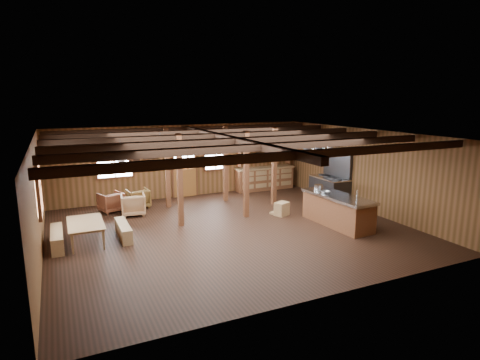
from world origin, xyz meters
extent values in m
cube|color=black|center=(0.00, 0.00, -0.01)|extent=(10.00, 9.00, 0.02)
cube|color=black|center=(0.00, 0.00, 2.81)|extent=(10.00, 9.00, 0.02)
cube|color=#543618|center=(-5.01, 0.00, 1.40)|extent=(0.02, 9.00, 2.80)
cube|color=#543618|center=(5.01, 0.00, 1.40)|extent=(0.02, 9.00, 2.80)
cube|color=#543618|center=(0.00, 4.51, 1.40)|extent=(10.00, 0.02, 2.80)
cube|color=#543618|center=(0.00, -4.51, 1.40)|extent=(10.00, 0.02, 2.80)
cube|color=black|center=(0.00, -3.50, 2.68)|extent=(9.80, 0.12, 0.18)
cube|color=black|center=(0.00, -2.00, 2.68)|extent=(9.80, 0.12, 0.18)
cube|color=black|center=(0.00, -0.50, 2.68)|extent=(9.80, 0.12, 0.18)
cube|color=black|center=(0.00, 1.00, 2.68)|extent=(9.80, 0.12, 0.18)
cube|color=black|center=(0.00, 2.50, 2.68)|extent=(9.80, 0.12, 0.18)
cube|color=black|center=(0.00, 3.80, 2.68)|extent=(9.80, 0.12, 0.18)
cube|color=black|center=(0.00, 0.00, 2.68)|extent=(0.18, 8.82, 0.18)
cube|color=#4A2715|center=(-1.20, 1.00, 1.40)|extent=(0.15, 0.15, 2.80)
cube|color=#4A2715|center=(-1.00, 3.20, 1.40)|extent=(0.15, 0.15, 2.80)
cube|color=#4A2715|center=(1.00, 1.00, 1.40)|extent=(0.15, 0.15, 2.80)
cube|color=#4A2715|center=(1.20, 3.20, 1.40)|extent=(0.15, 0.15, 2.80)
cube|color=#4A2715|center=(2.60, 2.00, 1.40)|extent=(0.15, 0.15, 2.80)
cube|color=brown|center=(0.00, 4.45, 0.55)|extent=(0.90, 0.06, 1.10)
cube|color=#4A2715|center=(-0.48, 4.45, 1.05)|extent=(0.06, 0.08, 2.10)
cube|color=#4A2715|center=(0.48, 4.45, 1.05)|extent=(0.06, 0.08, 2.10)
cube|color=#4A2715|center=(0.00, 4.45, 2.12)|extent=(1.02, 0.08, 0.06)
cube|color=white|center=(0.00, 4.45, 1.55)|extent=(0.84, 0.02, 0.90)
cube|color=white|center=(-2.60, 4.46, 1.60)|extent=(1.20, 0.02, 1.20)
cube|color=#4A2715|center=(-2.60, 4.46, 1.60)|extent=(1.32, 0.06, 1.32)
cube|color=white|center=(1.30, 4.46, 1.60)|extent=(0.90, 0.02, 1.20)
cube|color=#4A2715|center=(1.30, 4.46, 1.60)|extent=(1.02, 0.06, 1.32)
cube|color=white|center=(-4.96, 0.50, 1.60)|extent=(0.02, 1.20, 1.20)
cube|color=#4A2715|center=(-4.96, 0.50, 1.60)|extent=(0.14, 1.24, 1.32)
cube|color=silver|center=(-1.30, 4.46, 1.80)|extent=(0.50, 0.03, 0.40)
cube|color=black|center=(-1.30, 4.45, 1.80)|extent=(0.55, 0.02, 0.45)
cube|color=silver|center=(-1.90, 4.46, 1.70)|extent=(0.35, 0.03, 0.45)
cube|color=black|center=(-1.90, 4.45, 1.70)|extent=(0.40, 0.02, 0.50)
cube|color=silver|center=(-1.30, 4.46, 1.30)|extent=(0.40, 0.03, 0.30)
cube|color=black|center=(-1.30, 4.45, 1.30)|extent=(0.45, 0.02, 0.35)
cube|color=brown|center=(3.40, 4.20, 0.45)|extent=(2.50, 0.55, 0.90)
cube|color=#936843|center=(3.40, 4.18, 0.93)|extent=(2.55, 0.60, 0.06)
cube|color=brown|center=(3.40, 4.25, 1.40)|extent=(2.30, 0.35, 0.04)
cube|color=brown|center=(3.40, 4.25, 1.75)|extent=(2.30, 0.35, 0.04)
cube|color=brown|center=(3.40, 4.25, 2.10)|extent=(2.30, 0.35, 0.04)
cube|color=brown|center=(2.25, 4.25, 1.75)|extent=(0.04, 0.35, 1.40)
cube|color=brown|center=(4.55, 4.25, 1.75)|extent=(0.04, 0.35, 1.40)
cylinder|color=#303032|center=(-3.00, 0.00, 2.58)|extent=(0.02, 0.02, 0.45)
cone|color=white|center=(-3.00, 0.00, 2.25)|extent=(0.36, 0.36, 0.22)
cylinder|color=#303032|center=(-1.50, 2.00, 2.58)|extent=(0.02, 0.02, 0.45)
cone|color=white|center=(-1.50, 2.00, 2.25)|extent=(0.36, 0.36, 0.22)
cylinder|color=#303032|center=(3.21, 0.30, 2.55)|extent=(0.04, 3.00, 0.04)
cylinder|color=#303032|center=(3.25, -1.05, 2.43)|extent=(0.01, 0.01, 0.24)
cylinder|color=silver|center=(3.25, -1.05, 2.24)|extent=(0.26, 0.26, 0.14)
cylinder|color=#303032|center=(3.27, -0.66, 2.40)|extent=(0.01, 0.01, 0.29)
cylinder|color=#303032|center=(3.27, -0.66, 2.19)|extent=(0.28, 0.28, 0.14)
cylinder|color=#303032|center=(3.30, -0.28, 2.44)|extent=(0.01, 0.01, 0.21)
cylinder|color=silver|center=(3.30, -0.28, 2.27)|extent=(0.22, 0.22, 0.14)
cylinder|color=#303032|center=(3.13, 0.11, 2.41)|extent=(0.01, 0.01, 0.27)
cylinder|color=#303032|center=(3.13, 0.11, 2.21)|extent=(0.22, 0.22, 0.14)
cylinder|color=#303032|center=(3.26, 0.49, 2.42)|extent=(0.01, 0.01, 0.25)
cylinder|color=silver|center=(3.26, 0.49, 2.23)|extent=(0.20, 0.20, 0.14)
cylinder|color=#303032|center=(3.22, 0.88, 2.40)|extent=(0.01, 0.01, 0.30)
cylinder|color=#303032|center=(3.22, 0.88, 2.18)|extent=(0.27, 0.27, 0.14)
cylinder|color=#303032|center=(3.24, 1.26, 2.42)|extent=(0.01, 0.01, 0.26)
cylinder|color=silver|center=(3.24, 1.26, 2.22)|extent=(0.26, 0.26, 0.14)
cylinder|color=#303032|center=(3.18, 1.65, 2.43)|extent=(0.01, 0.01, 0.24)
cylinder|color=#303032|center=(3.18, 1.65, 2.24)|extent=(0.26, 0.26, 0.14)
cube|color=brown|center=(3.14, -0.96, 0.43)|extent=(0.92, 2.44, 0.86)
cube|color=silver|center=(3.14, -0.96, 0.90)|extent=(1.01, 2.54, 0.08)
cylinder|color=#303032|center=(3.14, -1.56, 0.90)|extent=(0.44, 0.44, 0.06)
cylinder|color=silver|center=(3.34, -1.56, 1.05)|extent=(0.03, 0.03, 0.30)
cube|color=#936843|center=(2.13, 0.62, 0.22)|extent=(0.60, 0.52, 0.44)
cube|color=#303032|center=(4.60, 1.36, 0.45)|extent=(0.80, 1.51, 0.91)
cube|color=silver|center=(4.60, 1.36, 0.93)|extent=(0.82, 1.53, 0.04)
cube|color=#303032|center=(4.92, 1.36, 1.46)|extent=(0.12, 1.51, 1.01)
cube|color=silver|center=(4.80, 1.36, 1.96)|extent=(0.40, 1.61, 0.05)
imported|color=olive|center=(-3.90, 0.65, 0.28)|extent=(0.91, 1.62, 0.57)
cube|color=#936843|center=(-4.65, 0.65, 0.22)|extent=(0.29, 1.57, 0.43)
cube|color=#936843|center=(-2.96, 0.65, 0.20)|extent=(0.27, 1.46, 0.40)
imported|color=brown|center=(-2.93, 3.46, 0.33)|extent=(0.91, 0.92, 0.67)
imported|color=brown|center=(-1.99, 3.58, 0.33)|extent=(0.78, 0.80, 0.67)
imported|color=#9B6E46|center=(-2.31, 2.72, 0.36)|extent=(0.86, 0.88, 0.71)
cylinder|color=silver|center=(3.02, -0.13, 1.02)|extent=(0.28, 0.28, 0.17)
imported|color=silver|center=(2.95, -0.59, 0.97)|extent=(0.32, 0.32, 0.07)
camera|label=1|loc=(-4.48, -10.36, 3.85)|focal=30.00mm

